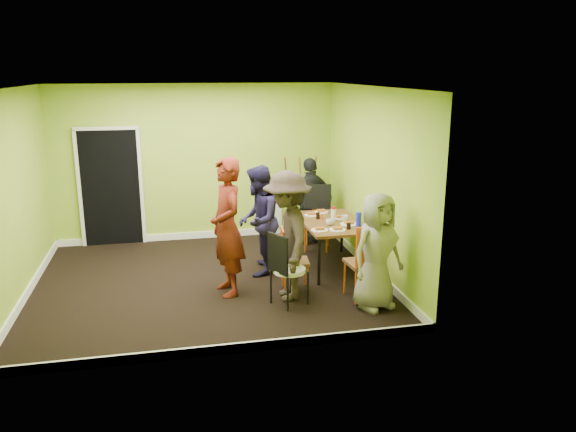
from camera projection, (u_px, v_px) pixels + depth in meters
name	position (u px, v px, depth m)	size (l,w,h in m)	color
ground	(209.00, 281.00, 8.29)	(5.00, 5.00, 0.00)	black
room_walls	(205.00, 216.00, 8.07)	(5.04, 4.54, 2.82)	#8CB22D
dining_table	(332.00, 225.00, 8.71)	(0.90, 1.50, 0.75)	black
chair_left_far	(274.00, 237.00, 8.57)	(0.43, 0.43, 0.99)	#DB5714
chair_left_near	(290.00, 256.00, 7.84)	(0.42, 0.41, 0.91)	#DB5714
chair_back_end	(318.00, 203.00, 9.75)	(0.59, 0.64, 1.10)	#DB5714
chair_front_end	(366.00, 258.00, 7.48)	(0.48, 0.48, 1.07)	#DB5714
chair_bentwood	(285.00, 266.00, 7.32)	(0.53, 0.52, 0.99)	black
easel	(299.00, 198.00, 10.26)	(0.61, 0.57, 1.52)	brown
plate_near_left	(311.00, 215.00, 9.05)	(0.22, 0.22, 0.01)	white
plate_near_right	(320.00, 230.00, 8.21)	(0.25, 0.25, 0.01)	white
plate_far_back	(321.00, 212.00, 9.23)	(0.24, 0.24, 0.01)	white
plate_far_front	(337.00, 230.00, 8.22)	(0.25, 0.25, 0.01)	white
plate_wall_back	(340.00, 218.00, 8.87)	(0.24, 0.24, 0.01)	white
plate_wall_front	(349.00, 224.00, 8.52)	(0.27, 0.27, 0.01)	white
thermos	(333.00, 215.00, 8.67)	(0.08, 0.08, 0.20)	white
blue_bottle	(359.00, 219.00, 8.40)	(0.08, 0.08, 0.22)	#1C28D2
orange_bottle	(322.00, 217.00, 8.80)	(0.03, 0.03, 0.08)	#DB5714
glass_mid	(318.00, 216.00, 8.82)	(0.06, 0.06, 0.10)	black
glass_back	(333.00, 212.00, 9.06)	(0.06, 0.06, 0.10)	black
glass_front	(349.00, 226.00, 8.26)	(0.06, 0.06, 0.10)	black
cup_a	(330.00, 222.00, 8.47)	(0.12, 0.12, 0.09)	white
cup_b	(345.00, 218.00, 8.69)	(0.10, 0.10, 0.10)	white
person_standing	(227.00, 227.00, 7.63)	(0.70, 0.46, 1.91)	#5B190F
person_left_far	(258.00, 221.00, 8.43)	(0.81, 0.63, 1.66)	#1A1637
person_left_near	(288.00, 236.00, 7.49)	(1.14, 0.65, 1.76)	#2E241F
person_back_end	(311.00, 201.00, 9.93)	(0.90, 0.38, 1.54)	black
person_front_end	(377.00, 251.00, 7.20)	(0.75, 0.49, 1.54)	gray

